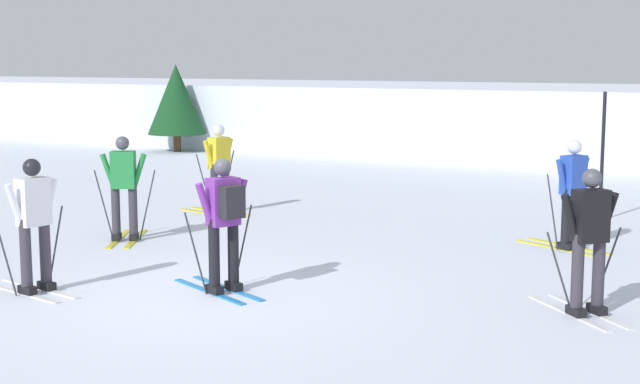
# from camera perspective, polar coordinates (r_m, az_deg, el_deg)

# --- Properties ---
(ground_plane) EXTENTS (120.00, 120.00, 0.00)m
(ground_plane) POSITION_cam_1_polar(r_m,az_deg,el_deg) (11.52, -7.11, -6.55)
(ground_plane) COLOR silver
(far_snow_ridge) EXTENTS (80.00, 8.80, 2.10)m
(far_snow_ridge) POSITION_cam_1_polar(r_m,az_deg,el_deg) (29.33, 15.96, 4.23)
(far_snow_ridge) COLOR silver
(far_snow_ridge) RESTS_ON ground
(skier_green) EXTENTS (1.11, 1.58, 1.71)m
(skier_green) POSITION_cam_1_polar(r_m,az_deg,el_deg) (15.15, -12.07, 0.41)
(skier_green) COLOR gold
(skier_green) RESTS_ON ground
(skier_black) EXTENTS (1.43, 1.36, 1.71)m
(skier_black) POSITION_cam_1_polar(r_m,az_deg,el_deg) (10.90, 16.35, -2.74)
(skier_black) COLOR silver
(skier_black) RESTS_ON ground
(skier_purple) EXTENTS (1.62, 0.97, 1.71)m
(skier_purple) POSITION_cam_1_polar(r_m,az_deg,el_deg) (11.53, -5.96, -1.66)
(skier_purple) COLOR #237AC6
(skier_purple) RESTS_ON ground
(skier_blue) EXTENTS (1.61, 1.00, 1.71)m
(skier_blue) POSITION_cam_1_polar(r_m,az_deg,el_deg) (14.68, 15.38, 0.06)
(skier_blue) COLOR gold
(skier_blue) RESTS_ON ground
(skier_white) EXTENTS (1.64, 0.99, 1.71)m
(skier_white) POSITION_cam_1_polar(r_m,az_deg,el_deg) (12.03, -17.34, -1.77)
(skier_white) COLOR silver
(skier_white) RESTS_ON ground
(skier_yellow) EXTENTS (1.64, 0.99, 1.71)m
(skier_yellow) POSITION_cam_1_polar(r_m,az_deg,el_deg) (17.58, -6.29, 1.60)
(skier_yellow) COLOR gold
(skier_yellow) RESTS_ON ground
(trail_marker_pole) EXTENTS (0.07, 0.07, 2.36)m
(trail_marker_pole) POSITION_cam_1_polar(r_m,az_deg,el_deg) (17.44, 17.11, 2.10)
(trail_marker_pole) COLOR black
(trail_marker_pole) RESTS_ON ground
(conifer_far_left) EXTENTS (1.86, 1.86, 2.79)m
(conifer_far_left) POSITION_cam_1_polar(r_m,az_deg,el_deg) (29.84, -8.91, 5.69)
(conifer_far_left) COLOR #513823
(conifer_far_left) RESTS_ON ground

